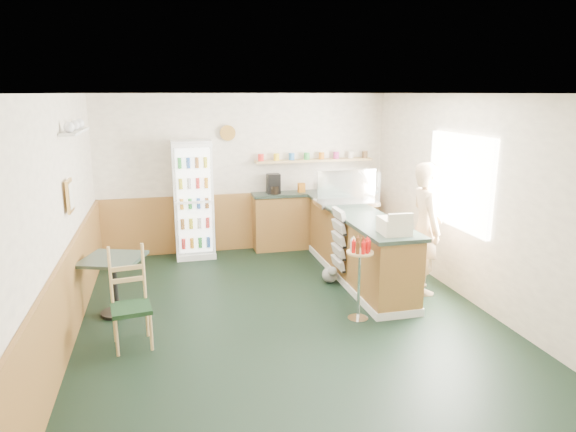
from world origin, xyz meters
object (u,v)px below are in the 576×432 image
object	(u,v)px
display_case	(347,188)
shopkeeper	(425,228)
cafe_chair	(131,294)
drinks_fridge	(193,200)
condiment_stand	(360,265)
cafe_table	(114,275)
cash_register	(394,226)

from	to	relation	value
display_case	shopkeeper	distance (m)	1.47
display_case	cafe_chair	size ratio (longest dim) A/B	0.85
shopkeeper	display_case	bearing A→B (deg)	36.47
drinks_fridge	display_case	world-z (taller)	drinks_fridge
condiment_stand	cafe_table	xyz separation A→B (m)	(-2.89, 0.85, -0.17)
condiment_stand	cafe_table	distance (m)	3.02
shopkeeper	cafe_chair	size ratio (longest dim) A/B	1.64
drinks_fridge	cafe_chair	world-z (taller)	drinks_fridge
cafe_chair	display_case	bearing A→B (deg)	22.48
cash_register	shopkeeper	xyz separation A→B (m)	(0.70, 0.49, -0.20)
display_case	cash_register	size ratio (longest dim) A/B	2.59
display_case	condiment_stand	world-z (taller)	display_case
drinks_fridge	cafe_chair	size ratio (longest dim) A/B	1.77
drinks_fridge	shopkeeper	distance (m)	3.80
display_case	cafe_table	size ratio (longest dim) A/B	1.08
drinks_fridge	condiment_stand	size ratio (longest dim) A/B	1.93
display_case	condiment_stand	bearing A→B (deg)	-105.01
shopkeeper	cafe_table	world-z (taller)	shopkeeper
shopkeeper	cash_register	bearing A→B (deg)	131.89
cafe_table	condiment_stand	bearing A→B (deg)	-16.38
condiment_stand	cafe_chair	distance (m)	2.65
display_case	cafe_chair	world-z (taller)	display_case
display_case	shopkeeper	size ratio (longest dim) A/B	0.52
cash_register	cafe_table	bearing A→B (deg)	171.84
shopkeeper	condiment_stand	xyz separation A→B (m)	(-1.21, -0.66, -0.21)
cash_register	shopkeeper	distance (m)	0.88
drinks_fridge	cafe_chair	distance (m)	3.14
cafe_table	cafe_chair	size ratio (longest dim) A/B	0.79
drinks_fridge	cafe_table	xyz separation A→B (m)	(-1.12, -2.17, -0.45)
cash_register	condiment_stand	distance (m)	0.68
display_case	cafe_table	bearing A→B (deg)	-162.89
cafe_chair	shopkeeper	bearing A→B (deg)	1.18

